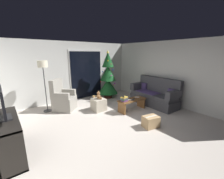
{
  "coord_description": "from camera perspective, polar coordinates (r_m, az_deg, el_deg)",
  "views": [
    {
      "loc": [
        -2.45,
        -3.01,
        2.01
      ],
      "look_at": [
        0.4,
        0.7,
        0.85
      ],
      "focal_mm": 23.34,
      "sensor_mm": 36.0,
      "label": 1
    }
  ],
  "objects": [
    {
      "name": "floor_lamp",
      "position": [
        5.42,
        -25.4,
        7.27
      ],
      "size": [
        0.32,
        0.32,
        1.78
      ],
      "color": "#2D2D30",
      "rests_on": "ground"
    },
    {
      "name": "cell_phone",
      "position": [
        4.98,
        4.47,
        -2.84
      ],
      "size": [
        0.14,
        0.16,
        0.01
      ],
      "primitive_type": "cube",
      "rotation": [
        0.0,
        0.0,
        -0.58
      ],
      "color": "black",
      "rests_on": "book_stack"
    },
    {
      "name": "wall_back",
      "position": [
        6.58,
        -15.57,
        6.82
      ],
      "size": [
        5.72,
        0.12,
        2.5
      ],
      "primitive_type": "cube",
      "color": "beige",
      "rests_on": "ground"
    },
    {
      "name": "couch",
      "position": [
        6.07,
        16.36,
        -2.02
      ],
      "size": [
        0.87,
        1.97,
        1.08
      ],
      "color": "#3D3D42",
      "rests_on": "ground"
    },
    {
      "name": "remote_graphite",
      "position": [
        5.17,
        8.18,
        -4.03
      ],
      "size": [
        0.16,
        0.07,
        0.02
      ],
      "primitive_type": "cube",
      "rotation": [
        0.0,
        0.0,
        4.89
      ],
      "color": "#333338",
      "rests_on": "coffee_table"
    },
    {
      "name": "ottoman",
      "position": [
        5.29,
        -5.27,
        -5.93
      ],
      "size": [
        0.44,
        0.44,
        0.43
      ],
      "primitive_type": "cube",
      "color": "#B2A893",
      "rests_on": "ground"
    },
    {
      "name": "patio_door_frame",
      "position": [
        6.82,
        -9.96,
        6.08
      ],
      "size": [
        1.6,
        0.02,
        2.2
      ],
      "primitive_type": "cube",
      "color": "silver",
      "rests_on": "ground"
    },
    {
      "name": "christmas_tree",
      "position": [
        6.61,
        -1.58,
        4.68
      ],
      "size": [
        0.89,
        0.89,
        2.15
      ],
      "color": "#4C1E19",
      "rests_on": "ground"
    },
    {
      "name": "teddy_bear_honey_by_tree",
      "position": [
        6.29,
        -7.04,
        -3.63
      ],
      "size": [
        0.21,
        0.22,
        0.29
      ],
      "color": "tan",
      "rests_on": "ground"
    },
    {
      "name": "remote_silver",
      "position": [
        5.16,
        6.83,
        -4.03
      ],
      "size": [
        0.16,
        0.11,
        0.02
      ],
      "primitive_type": "cube",
      "rotation": [
        0.0,
        0.0,
        4.26
      ],
      "color": "#ADADB2",
      "rests_on": "coffee_table"
    },
    {
      "name": "ground_plane",
      "position": [
        4.37,
        1.47,
        -13.48
      ],
      "size": [
        7.0,
        7.0,
        0.0
      ],
      "primitive_type": "plane",
      "color": "#BCB2A8"
    },
    {
      "name": "armchair",
      "position": [
        5.57,
        -18.62,
        -3.59
      ],
      "size": [
        0.97,
        0.97,
        1.13
      ],
      "color": "gray",
      "rests_on": "ground"
    },
    {
      "name": "coffee_table",
      "position": [
        5.31,
        7.83,
        -5.25
      ],
      "size": [
        1.1,
        0.4,
        0.41
      ],
      "color": "brown",
      "rests_on": "ground"
    },
    {
      "name": "teddy_bear_chestnut",
      "position": [
        5.19,
        -5.24,
        -2.42
      ],
      "size": [
        0.22,
        0.21,
        0.29
      ],
      "color": "brown",
      "rests_on": "ottoman"
    },
    {
      "name": "media_shelf",
      "position": [
        3.62,
        -35.74,
        -15.7
      ],
      "size": [
        0.4,
        1.4,
        0.8
      ],
      "color": "black",
      "rests_on": "ground"
    },
    {
      "name": "book_stack",
      "position": [
        5.01,
        4.79,
        -3.7
      ],
      "size": [
        0.26,
        0.23,
        0.16
      ],
      "color": "#6B3D7A",
      "rests_on": "coffee_table"
    },
    {
      "name": "remote_white",
      "position": [
        5.52,
        9.81,
        -2.96
      ],
      "size": [
        0.13,
        0.15,
        0.02
      ],
      "primitive_type": "cube",
      "rotation": [
        0.0,
        0.0,
        3.85
      ],
      "color": "silver",
      "rests_on": "coffee_table"
    },
    {
      "name": "remote_black",
      "position": [
        5.31,
        8.51,
        -3.56
      ],
      "size": [
        0.16,
        0.11,
        0.02
      ],
      "primitive_type": "cube",
      "rotation": [
        0.0,
        0.0,
        5.17
      ],
      "color": "black",
      "rests_on": "coffee_table"
    },
    {
      "name": "television",
      "position": [
        3.41,
        -36.93,
        -4.24
      ],
      "size": [
        0.2,
        0.84,
        0.61
      ],
      "color": "black",
      "rests_on": "media_shelf"
    },
    {
      "name": "wall_right",
      "position": [
        6.15,
        22.88,
        5.75
      ],
      "size": [
        0.12,
        6.0,
        2.5
      ],
      "primitive_type": "cube",
      "color": "beige",
      "rests_on": "ground"
    },
    {
      "name": "cardboard_box_taped_mid_floor",
      "position": [
        4.3,
        14.97,
        -12.06
      ],
      "size": [
        0.48,
        0.39,
        0.32
      ],
      "color": "tan",
      "rests_on": "ground"
    },
    {
      "name": "patio_door_glass",
      "position": [
        6.81,
        -9.87,
        5.64
      ],
      "size": [
        1.5,
        0.02,
        2.1
      ],
      "primitive_type": "cube",
      "color": "black",
      "rests_on": "ground"
    }
  ]
}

